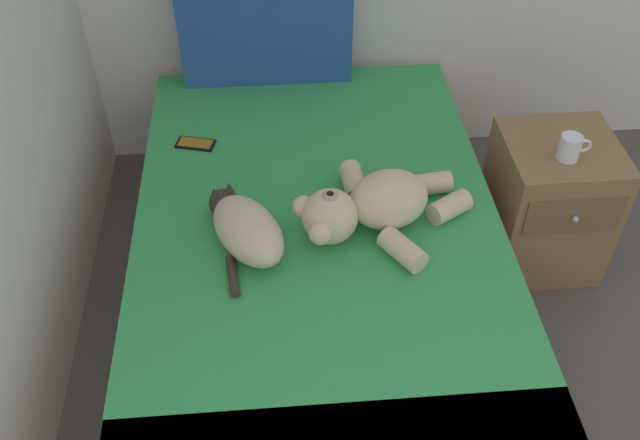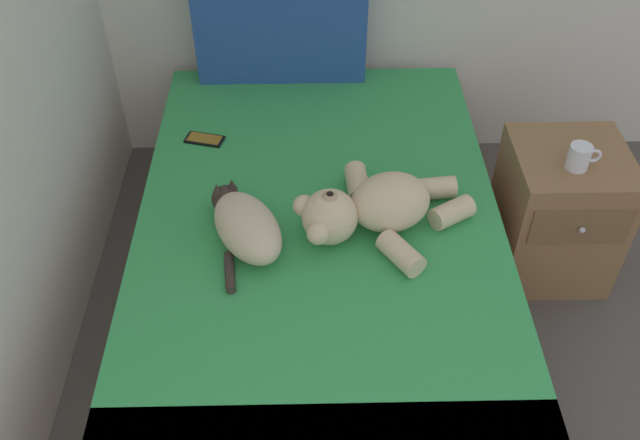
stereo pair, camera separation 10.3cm
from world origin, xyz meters
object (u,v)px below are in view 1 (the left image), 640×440
at_px(nightstand, 548,203).
at_px(mug, 570,147).
at_px(patterned_cushion, 265,20).
at_px(cat, 245,228).
at_px(teddy_bear, 372,206).
at_px(bed, 319,274).
at_px(cell_phone, 196,144).

bearing_deg(nightstand, mug, -102.11).
distance_m(patterned_cushion, cat, 1.06).
xyz_separation_m(patterned_cushion, teddy_bear, (0.32, -0.97, -0.19)).
bearing_deg(cat, bed, 17.27).
bearing_deg(patterned_cushion, teddy_bear, -71.67).
xyz_separation_m(patterned_cushion, cell_phone, (-0.30, -0.47, -0.27)).
bearing_deg(mug, bed, -167.85).
height_order(teddy_bear, mug, teddy_bear).
bearing_deg(patterned_cushion, cell_phone, -122.31).
relative_size(bed, mug, 17.41).
xyz_separation_m(cat, nightstand, (1.19, 0.35, -0.29)).
distance_m(teddy_bear, mug, 0.78).
relative_size(cat, teddy_bear, 0.71).
height_order(cell_phone, nightstand, nightstand).
distance_m(bed, mug, 1.02).
distance_m(cell_phone, mug, 1.40).
bearing_deg(mug, patterned_cushion, 144.84).
height_order(cat, teddy_bear, teddy_bear).
distance_m(bed, cat, 0.42).
bearing_deg(bed, patterned_cushion, 98.59).
bearing_deg(teddy_bear, bed, 174.16).
height_order(teddy_bear, nightstand, teddy_bear).
distance_m(cat, teddy_bear, 0.43).
height_order(teddy_bear, cell_phone, teddy_bear).
bearing_deg(cat, teddy_bear, 7.83).
xyz_separation_m(cat, teddy_bear, (0.42, 0.06, 0.01)).
height_order(bed, nightstand, nightstand).
bearing_deg(bed, teddy_bear, -5.84).
bearing_deg(mug, teddy_bear, -163.79).
height_order(cell_phone, mug, mug).
bearing_deg(patterned_cushion, nightstand, -32.17).
height_order(patterned_cushion, nightstand, patterned_cushion).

